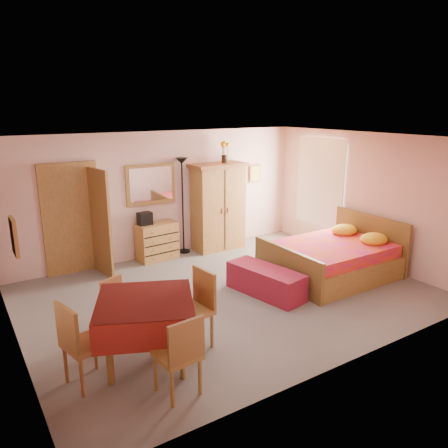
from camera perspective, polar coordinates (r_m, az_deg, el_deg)
floor at (r=7.49m, az=0.60°, el=-9.14°), size 6.50×6.50×0.00m
ceiling at (r=6.85m, az=0.66°, el=11.11°), size 6.50×6.50×0.00m
wall_back at (r=9.20m, az=-7.95°, el=3.85°), size 6.50×0.10×2.60m
wall_front at (r=5.25m, az=15.83°, el=-5.34°), size 6.50×0.10×2.60m
wall_left at (r=6.00m, az=-26.36°, el=-3.78°), size 0.10×5.00×2.60m
wall_right at (r=9.20m, az=17.84°, el=3.26°), size 0.10×5.00×2.60m
doorway at (r=8.64m, az=-19.30°, el=0.51°), size 1.06×0.12×2.15m
window at (r=9.94m, az=12.46°, el=5.36°), size 0.08×1.40×1.95m
picture_left at (r=5.32m, az=-25.76°, el=-1.49°), size 0.04×0.32×0.42m
picture_back at (r=10.32m, az=4.06°, el=6.59°), size 0.30×0.04×0.40m
chest_of_drawers at (r=9.10m, az=-8.70°, el=-2.26°), size 0.85×0.47×0.77m
wall_mirror at (r=9.01m, az=-9.54°, el=5.16°), size 1.05×0.09×0.83m
stereo at (r=8.89m, az=-10.31°, el=0.70°), size 0.29×0.22×0.25m
floor_lamp at (r=9.32m, az=-5.41°, el=2.34°), size 0.32×0.32×2.05m
wardrobe at (r=9.55m, az=-0.75°, el=2.27°), size 1.22×0.64×1.90m
sunflower_vase at (r=9.47m, az=0.06°, el=9.40°), size 0.20×0.20×0.46m
bed at (r=8.32m, az=13.82°, el=-3.26°), size 2.24×1.76×1.03m
bench at (r=7.44m, az=5.46°, el=-7.45°), size 0.76×1.46×0.46m
dining_table at (r=5.59m, az=-10.11°, el=-13.58°), size 1.51×1.51×0.84m
chair_south at (r=4.98m, az=-6.16°, el=-16.53°), size 0.47×0.47×0.96m
chair_north at (r=6.24m, az=-13.28°, el=-10.68°), size 0.49×0.49×0.82m
chair_west at (r=5.32m, az=-17.47°, el=-14.56°), size 0.55×0.55×1.02m
chair_east at (r=5.81m, az=-4.28°, el=-11.18°), size 0.52×0.52×1.03m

